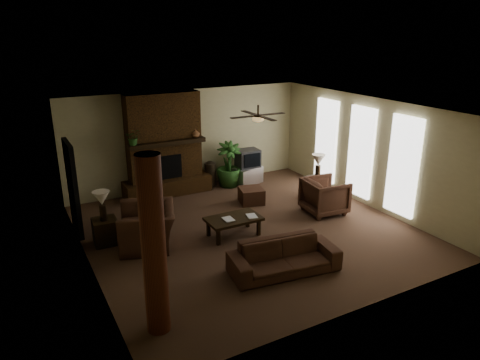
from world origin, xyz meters
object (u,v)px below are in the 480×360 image
armchair_right (325,194)px  coffee_table (234,220)px  floor_vase (210,172)px  lamp_right (318,162)px  side_table_left (105,231)px  log_column (154,247)px  floor_plant (229,174)px  tv_stand (248,175)px  lamp_left (102,200)px  sofa (284,252)px  armchair_left (147,220)px  ottoman (251,196)px  side_table_right (315,187)px

armchair_right → coffee_table: armchair_right is taller
floor_vase → lamp_right: size_ratio=1.18×
side_table_left → log_column: bearing=-89.1°
log_column → floor_plant: size_ratio=2.14×
armchair_right → tv_stand: bearing=17.6°
armchair_right → tv_stand: 2.93m
armchair_right → lamp_left: 5.30m
sofa → lamp_left: lamp_left is taller
side_table_left → lamp_right: (5.71, 0.06, 0.73)m
armchair_right → lamp_left: size_ratio=1.50×
side_table_left → sofa: bearing=-46.1°
sofa → armchair_left: size_ratio=1.60×
sofa → lamp_left: (-2.72, 2.77, 0.60)m
armchair_right → side_table_left: bearing=85.8°
lamp_left → floor_plant: bearing=26.8°
side_table_left → floor_vase: bearing=32.4°
armchair_left → ottoman: bearing=127.0°
ottoman → side_table_left: 3.95m
armchair_right → side_table_left: size_ratio=1.77×
armchair_left → lamp_right: bearing=115.2°
armchair_left → floor_plant: armchair_left is taller
floor_plant → lamp_left: (-4.02, -2.03, 0.64)m
side_table_left → lamp_right: bearing=0.6°
floor_plant → armchair_left: bearing=-142.1°
sofa → side_table_left: (-2.70, 2.81, -0.13)m
log_column → floor_vase: 6.62m
armchair_left → lamp_left: bearing=-102.8°
log_column → coffee_table: size_ratio=2.33×
sofa → side_table_right: bearing=52.2°
sofa → log_column: bearing=-161.1°
ottoman → lamp_right: bearing=-14.8°
side_table_left → side_table_right: same height
floor_plant → lamp_right: size_ratio=2.01×
floor_vase → side_table_right: 3.05m
armchair_left → side_table_left: 0.98m
sofa → tv_stand: bearing=76.3°
armchair_left → side_table_right: armchair_left is taller
floor_vase → lamp_left: bearing=-147.3°
armchair_left → armchair_right: size_ratio=1.34×
coffee_table → ottoman: coffee_table is taller
armchair_left → side_table_left: size_ratio=2.37×
floor_vase → coffee_table: bearing=-106.2°
floor_plant → armchair_right: bearing=-68.0°
floor_vase → lamp_left: lamp_left is taller
floor_plant → ottoman: bearing=-93.4°
armchair_right → coffee_table: bearing=97.3°
log_column → floor_vase: bearing=58.0°
ottoman → floor_plant: bearing=86.6°
armchair_left → coffee_table: bearing=93.9°
armchair_right → side_table_right: size_ratio=1.77×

